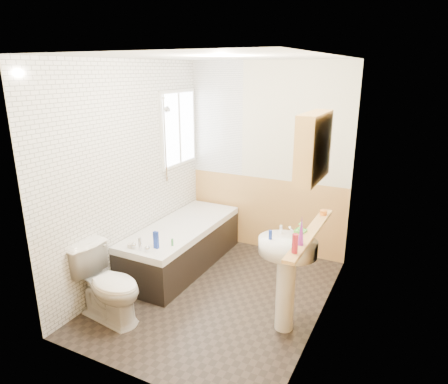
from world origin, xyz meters
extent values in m
plane|color=black|center=(0.00, 0.00, 0.00)|extent=(2.80, 2.80, 0.00)
plane|color=white|center=(0.00, 0.00, 2.50)|extent=(2.80, 2.80, 0.00)
cube|color=beige|center=(0.00, 1.41, 1.25)|extent=(2.20, 0.02, 2.50)
cube|color=beige|center=(0.00, -1.41, 1.25)|extent=(2.20, 0.02, 2.50)
cube|color=beige|center=(-1.11, 0.00, 1.25)|extent=(0.02, 2.80, 2.50)
cube|color=beige|center=(1.11, 0.00, 1.25)|extent=(0.02, 2.80, 2.50)
cube|color=#DDA65A|center=(1.09, 0.00, 0.50)|extent=(0.01, 2.80, 1.00)
cube|color=#DDA65A|center=(0.00, -1.39, 0.50)|extent=(2.20, 0.01, 1.00)
cube|color=#DDA65A|center=(0.00, 1.39, 0.50)|extent=(2.20, 0.01, 1.00)
cube|color=white|center=(-1.09, 0.00, 1.25)|extent=(0.01, 2.80, 2.50)
cube|color=white|center=(-0.73, 1.39, 1.75)|extent=(0.75, 0.01, 1.50)
cube|color=white|center=(-1.07, 0.95, 1.65)|extent=(0.03, 0.79, 0.99)
cube|color=white|center=(-1.05, 0.95, 1.65)|extent=(0.01, 0.70, 0.90)
cube|color=white|center=(-1.05, 0.95, 1.65)|extent=(0.01, 0.04, 0.90)
cube|color=black|center=(-0.73, 0.43, 0.23)|extent=(0.70, 1.82, 0.46)
cube|color=white|center=(-0.73, 0.43, 0.50)|extent=(0.70, 1.82, 0.08)
cube|color=white|center=(-0.73, 0.43, 0.49)|extent=(0.56, 1.68, 0.04)
cylinder|color=silver|center=(-0.73, -0.38, 0.61)|extent=(0.04, 0.04, 0.14)
sphere|color=silver|center=(-0.82, -0.38, 0.58)|extent=(0.06, 0.06, 0.06)
sphere|color=silver|center=(-0.64, -0.38, 0.58)|extent=(0.06, 0.06, 0.06)
cylinder|color=silver|center=(-1.05, 0.61, 1.56)|extent=(0.02, 0.02, 1.08)
cylinder|color=silver|center=(-1.05, 0.61, 1.07)|extent=(0.04, 0.04, 0.02)
cylinder|color=silver|center=(-1.05, 0.61, 2.06)|extent=(0.04, 0.04, 0.02)
cylinder|color=silver|center=(-1.00, 0.61, 1.93)|extent=(0.06, 0.07, 0.08)
imported|color=white|center=(-0.76, -0.86, 0.37)|extent=(0.81, 0.52, 0.75)
cylinder|color=white|center=(0.84, -0.24, 0.37)|extent=(0.18, 0.18, 0.75)
ellipsoid|color=white|center=(0.84, -0.24, 0.85)|extent=(0.54, 0.44, 0.15)
cylinder|color=silver|center=(0.74, -0.13, 0.97)|extent=(0.03, 0.03, 0.08)
cylinder|color=silver|center=(0.94, -0.13, 0.97)|extent=(0.03, 0.03, 0.08)
cylinder|color=silver|center=(0.84, -0.15, 1.00)|extent=(0.02, 0.11, 0.09)
cube|color=#DDA65A|center=(1.04, -0.24, 1.03)|extent=(0.10, 1.26, 0.03)
cube|color=#DDA65A|center=(1.02, -0.24, 1.78)|extent=(0.15, 0.62, 0.56)
cube|color=silver|center=(0.94, -0.39, 1.78)|extent=(0.01, 0.24, 0.42)
cube|color=silver|center=(0.94, -0.09, 1.78)|extent=(0.01, 0.24, 0.42)
cylinder|color=maroon|center=(1.04, -0.71, 1.12)|extent=(0.06, 0.06, 0.15)
cone|color=purple|center=(1.04, -0.55, 1.17)|extent=(0.06, 0.06, 0.25)
cylinder|color=orange|center=(1.04, 0.22, 1.07)|extent=(0.08, 0.08, 0.05)
imported|color=#59C647|center=(0.96, -0.29, 0.97)|extent=(0.12, 0.21, 0.09)
cylinder|color=#19339E|center=(0.69, -0.30, 0.97)|extent=(0.04, 0.04, 0.09)
cube|color=#19339E|center=(-0.61, -0.26, 0.64)|extent=(0.05, 0.03, 0.19)
cylinder|color=silver|center=(-0.87, -0.37, 0.57)|extent=(0.07, 0.07, 0.04)
cylinder|color=#388447|center=(-0.49, -0.13, 0.58)|extent=(0.03, 0.03, 0.08)
camera|label=1|loc=(1.81, -3.44, 2.39)|focal=32.00mm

